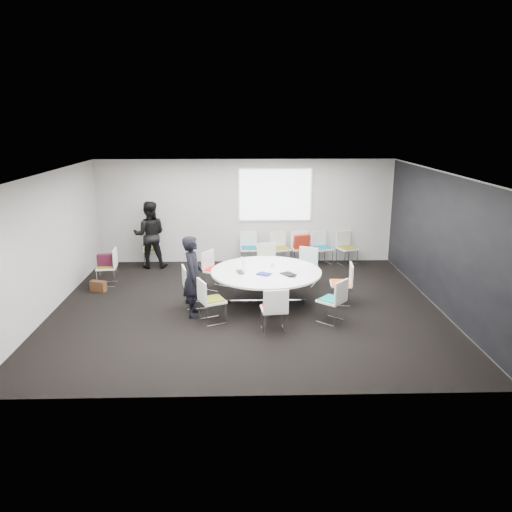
{
  "coord_description": "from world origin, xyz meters",
  "views": [
    {
      "loc": [
        -0.09,
        -9.84,
        3.83
      ],
      "look_at": [
        0.2,
        0.4,
        1.0
      ],
      "focal_mm": 35.0,
      "sensor_mm": 36.0,
      "label": 1
    }
  ],
  "objects_px": {
    "chair_ring_h": "(332,309)",
    "chair_person_back": "(152,255)",
    "chair_ring_a": "(341,291)",
    "chair_ring_g": "(274,318)",
    "chair_back_e": "(347,254)",
    "chair_spare_left": "(108,274)",
    "laptop": "(242,272)",
    "chair_ring_c": "(268,269)",
    "conference_table": "(266,279)",
    "chair_back_a": "(249,255)",
    "brown_bag": "(98,286)",
    "cup": "(272,265)",
    "chair_back_d": "(322,254)",
    "person_main": "(193,276)",
    "chair_ring_d": "(215,277)",
    "chair_ring_f": "(212,309)",
    "maroon_bag": "(106,260)",
    "chair_ring_e": "(194,294)",
    "chair_ring_b": "(306,274)",
    "person_back": "(150,235)",
    "chair_back_b": "(280,255)",
    "chair_back_c": "(300,254)"
  },
  "relations": [
    {
      "from": "maroon_bag",
      "to": "brown_bag",
      "type": "xyz_separation_m",
      "value": [
        -0.11,
        -0.43,
        -0.5
      ]
    },
    {
      "from": "chair_ring_d",
      "to": "chair_person_back",
      "type": "distance_m",
      "value": 2.66
    },
    {
      "from": "chair_ring_a",
      "to": "chair_ring_g",
      "type": "bearing_deg",
      "value": 139.53
    },
    {
      "from": "conference_table",
      "to": "chair_back_e",
      "type": "bearing_deg",
      "value": 51.48
    },
    {
      "from": "conference_table",
      "to": "person_main",
      "type": "xyz_separation_m",
      "value": [
        -1.48,
        -0.61,
        0.27
      ]
    },
    {
      "from": "chair_ring_c",
      "to": "maroon_bag",
      "type": "height_order",
      "value": "chair_ring_c"
    },
    {
      "from": "conference_table",
      "to": "person_main",
      "type": "height_order",
      "value": "person_main"
    },
    {
      "from": "chair_back_a",
      "to": "laptop",
      "type": "height_order",
      "value": "chair_back_a"
    },
    {
      "from": "chair_ring_c",
      "to": "chair_back_b",
      "type": "xyz_separation_m",
      "value": [
        0.4,
        1.28,
        0.0
      ]
    },
    {
      "from": "chair_ring_h",
      "to": "laptop",
      "type": "bearing_deg",
      "value": 102.96
    },
    {
      "from": "laptop",
      "to": "chair_ring_a",
      "type": "bearing_deg",
      "value": -104.54
    },
    {
      "from": "conference_table",
      "to": "chair_ring_g",
      "type": "distance_m",
      "value": 1.52
    },
    {
      "from": "chair_ring_g",
      "to": "chair_back_b",
      "type": "distance_m",
      "value": 4.43
    },
    {
      "from": "person_main",
      "to": "brown_bag",
      "type": "bearing_deg",
      "value": 58.69
    },
    {
      "from": "person_main",
      "to": "chair_ring_b",
      "type": "bearing_deg",
      "value": -52.19
    },
    {
      "from": "chair_back_e",
      "to": "person_back",
      "type": "distance_m",
      "value": 5.3
    },
    {
      "from": "chair_back_a",
      "to": "chair_back_e",
      "type": "xyz_separation_m",
      "value": [
        2.65,
        -0.02,
        0.0
      ]
    },
    {
      "from": "chair_back_e",
      "to": "cup",
      "type": "distance_m",
      "value": 3.48
    },
    {
      "from": "chair_ring_c",
      "to": "chair_back_e",
      "type": "relative_size",
      "value": 1.0
    },
    {
      "from": "chair_ring_g",
      "to": "brown_bag",
      "type": "relative_size",
      "value": 2.44
    },
    {
      "from": "brown_bag",
      "to": "chair_ring_c",
      "type": "bearing_deg",
      "value": 10.76
    },
    {
      "from": "chair_back_a",
      "to": "chair_spare_left",
      "type": "bearing_deg",
      "value": 22.08
    },
    {
      "from": "chair_ring_h",
      "to": "chair_person_back",
      "type": "bearing_deg",
      "value": 87.72
    },
    {
      "from": "chair_ring_g",
      "to": "cup",
      "type": "distance_m",
      "value": 1.84
    },
    {
      "from": "chair_back_a",
      "to": "person_back",
      "type": "relative_size",
      "value": 0.5
    },
    {
      "from": "chair_spare_left",
      "to": "cup",
      "type": "xyz_separation_m",
      "value": [
        3.84,
        -1.05,
        0.5
      ]
    },
    {
      "from": "person_main",
      "to": "cup",
      "type": "bearing_deg",
      "value": -59.89
    },
    {
      "from": "chair_ring_d",
      "to": "brown_bag",
      "type": "height_order",
      "value": "chair_ring_d"
    },
    {
      "from": "chair_ring_h",
      "to": "chair_ring_b",
      "type": "bearing_deg",
      "value": 47.31
    },
    {
      "from": "chair_back_d",
      "to": "cup",
      "type": "distance_m",
      "value": 3.11
    },
    {
      "from": "conference_table",
      "to": "chair_back_a",
      "type": "distance_m",
      "value": 2.98
    },
    {
      "from": "chair_back_e",
      "to": "chair_spare_left",
      "type": "relative_size",
      "value": 1.0
    },
    {
      "from": "chair_back_a",
      "to": "person_main",
      "type": "height_order",
      "value": "person_main"
    },
    {
      "from": "chair_back_b",
      "to": "chair_back_c",
      "type": "bearing_deg",
      "value": 165.55
    },
    {
      "from": "chair_ring_a",
      "to": "chair_spare_left",
      "type": "bearing_deg",
      "value": 81.65
    },
    {
      "from": "chair_ring_a",
      "to": "chair_ring_e",
      "type": "height_order",
      "value": "same"
    },
    {
      "from": "chair_ring_d",
      "to": "chair_back_a",
      "type": "distance_m",
      "value": 2.12
    },
    {
      "from": "chair_ring_b",
      "to": "person_back",
      "type": "bearing_deg",
      "value": 3.57
    },
    {
      "from": "chair_person_back",
      "to": "conference_table",
      "type": "bearing_deg",
      "value": 122.74
    },
    {
      "from": "conference_table",
      "to": "chair_ring_e",
      "type": "distance_m",
      "value": 1.55
    },
    {
      "from": "chair_ring_b",
      "to": "chair_ring_g",
      "type": "relative_size",
      "value": 1.0
    },
    {
      "from": "laptop",
      "to": "chair_ring_c",
      "type": "bearing_deg",
      "value": -35.88
    },
    {
      "from": "chair_ring_c",
      "to": "person_back",
      "type": "xyz_separation_m",
      "value": [
        -3.06,
        1.16,
        0.61
      ]
    },
    {
      "from": "laptop",
      "to": "maroon_bag",
      "type": "height_order",
      "value": "maroon_bag"
    },
    {
      "from": "chair_back_d",
      "to": "cup",
      "type": "relative_size",
      "value": 9.78
    },
    {
      "from": "chair_ring_f",
      "to": "cup",
      "type": "relative_size",
      "value": 9.78
    },
    {
      "from": "person_main",
      "to": "cup",
      "type": "xyz_separation_m",
      "value": [
        1.62,
        0.89,
        -0.04
      ]
    },
    {
      "from": "chair_ring_d",
      "to": "chair_ring_a",
      "type": "bearing_deg",
      "value": 101.14
    },
    {
      "from": "cup",
      "to": "chair_back_d",
      "type": "bearing_deg",
      "value": 60.35
    },
    {
      "from": "chair_back_d",
      "to": "person_main",
      "type": "bearing_deg",
      "value": 27.07
    }
  ]
}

